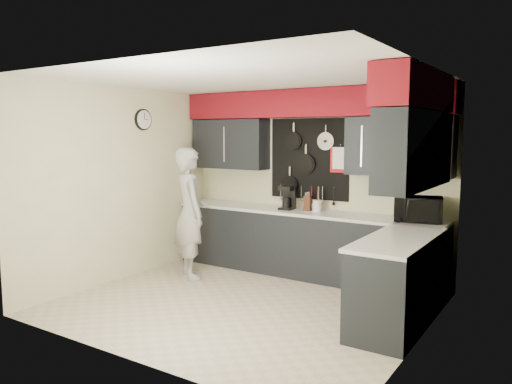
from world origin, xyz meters
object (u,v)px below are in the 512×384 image
Objects in this scene: person at (190,213)px; microwave at (418,209)px; knife_block at (307,203)px; coffee_maker at (288,197)px; utensil_crock at (317,206)px.

microwave is at bearing -127.46° from person.
knife_block is at bearing 164.12° from microwave.
person is at bearing -144.45° from coffee_maker.
person is at bearing -146.38° from utensil_crock.
person is at bearing -152.51° from knife_block.
knife_block is 0.31m from coffee_maker.
microwave is at bearing -9.60° from knife_block.
coffee_maker is 1.39m from person.
person reaches higher than utensil_crock.
utensil_crock is (-1.39, 0.07, -0.07)m from microwave.
microwave is 2.99m from person.
microwave reaches higher than utensil_crock.
utensil_crock is 1.75m from person.
knife_block is 0.14m from utensil_crock.
coffee_maker reaches higher than microwave.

